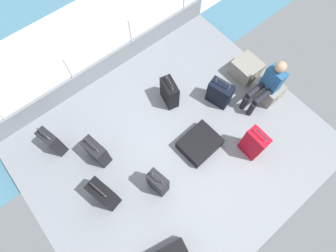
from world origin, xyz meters
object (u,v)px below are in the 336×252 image
object	(u,v)px
cargo_crate_0	(246,69)
suitcase_5	(104,194)
passenger_seated	(267,84)
suitcase_4	(220,93)
suitcase_6	(158,183)
suitcase_8	(200,144)
suitcase_2	(170,93)
cargo_crate_1	(267,90)
suitcase_0	(254,144)
suitcase_3	(52,142)
suitcase_1	(97,152)

from	to	relation	value
cargo_crate_0	suitcase_5	xyz separation A→B (m)	(0.29, -3.66, 0.13)
passenger_seated	suitcase_4	distance (m)	0.87
suitcase_6	suitcase_8	size ratio (longest dim) A/B	1.12
suitcase_5	suitcase_8	size ratio (longest dim) A/B	1.07
passenger_seated	suitcase_2	size ratio (longest dim) A/B	1.56
cargo_crate_0	suitcase_6	size ratio (longest dim) A/B	0.67
suitcase_4	suitcase_8	bearing A→B (deg)	-62.51
passenger_seated	suitcase_4	bearing A→B (deg)	-128.67
cargo_crate_1	suitcase_2	world-z (taller)	suitcase_2
cargo_crate_0	suitcase_6	bearing A→B (deg)	-76.26
suitcase_2	cargo_crate_1	bearing A→B (deg)	54.14
cargo_crate_0	suitcase_0	bearing A→B (deg)	-43.34
cargo_crate_1	suitcase_8	size ratio (longest dim) A/B	0.78
suitcase_0	suitcase_3	world-z (taller)	suitcase_0
cargo_crate_1	suitcase_4	world-z (taller)	suitcase_4
suitcase_2	suitcase_1	bearing A→B (deg)	-86.43
cargo_crate_1	suitcase_0	distance (m)	1.28
suitcase_2	suitcase_5	world-z (taller)	suitcase_5
cargo_crate_0	suitcase_1	world-z (taller)	suitcase_1
suitcase_2	suitcase_4	bearing A→B (deg)	50.22
suitcase_1	suitcase_4	size ratio (longest dim) A/B	1.01
suitcase_1	suitcase_0	bearing A→B (deg)	53.17
passenger_seated	suitcase_2	bearing A→B (deg)	-129.27
suitcase_0	suitcase_3	bearing A→B (deg)	-130.29
suitcase_6	suitcase_5	bearing A→B (deg)	-117.45
cargo_crate_1	suitcase_0	xyz separation A→B (m)	(0.62, -1.11, 0.16)
suitcase_3	suitcase_8	world-z (taller)	suitcase_3
suitcase_3	suitcase_5	xyz separation A→B (m)	(1.34, 0.19, 0.01)
passenger_seated	suitcase_3	world-z (taller)	passenger_seated
suitcase_4	suitcase_5	xyz separation A→B (m)	(0.19, -2.78, 0.04)
cargo_crate_1	passenger_seated	world-z (taller)	passenger_seated
suitcase_5	suitcase_8	xyz separation A→B (m)	(0.30, 1.85, -0.19)
suitcase_2	suitcase_8	world-z (taller)	suitcase_2
suitcase_4	suitcase_1	bearing A→B (deg)	-101.57
suitcase_0	suitcase_8	size ratio (longest dim) A/B	1.12
suitcase_6	suitcase_2	bearing A→B (deg)	134.12
suitcase_0	suitcase_6	bearing A→B (deg)	-107.30
suitcase_4	suitcase_6	world-z (taller)	suitcase_6
suitcase_0	suitcase_5	xyz separation A→B (m)	(-0.94, -2.49, -0.04)
cargo_crate_1	suitcase_8	distance (m)	1.76
cargo_crate_0	suitcase_5	size ratio (longest dim) A/B	0.71
suitcase_1	suitcase_2	xyz separation A→B (m)	(-0.11, 1.73, 0.01)
suitcase_2	suitcase_3	world-z (taller)	suitcase_3
suitcase_1	suitcase_3	world-z (taller)	suitcase_3
suitcase_1	suitcase_2	size ratio (longest dim) A/B	1.00
suitcase_4	suitcase_5	distance (m)	2.79
suitcase_2	suitcase_5	distance (m)	2.20
cargo_crate_0	suitcase_5	bearing A→B (deg)	-85.49
suitcase_3	suitcase_4	size ratio (longest dim) A/B	1.09
cargo_crate_1	suitcase_4	bearing A→B (deg)	-121.98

